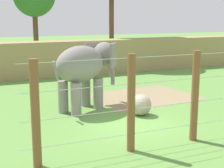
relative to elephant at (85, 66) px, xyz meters
name	(u,v)px	position (x,y,z in m)	size (l,w,h in m)	color
ground_plane	(132,125)	(0.95, -3.08, -2.08)	(120.00, 120.00, 0.00)	#609342
dirt_patch	(144,97)	(3.77, 1.12, -2.08)	(5.55, 4.33, 0.01)	#937F5B
embankment_wall	(55,59)	(0.95, 9.60, -0.79)	(36.00, 1.80, 2.57)	tan
elephant	(85,66)	(0.00, 0.00, 0.00)	(3.86, 2.91, 3.14)	gray
enrichment_ball	(141,105)	(1.94, -1.97, -1.60)	(0.96, 0.96, 0.96)	tan
cable_fence	(164,100)	(0.95, -5.49, -0.44)	(9.75, 0.27, 3.26)	brown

